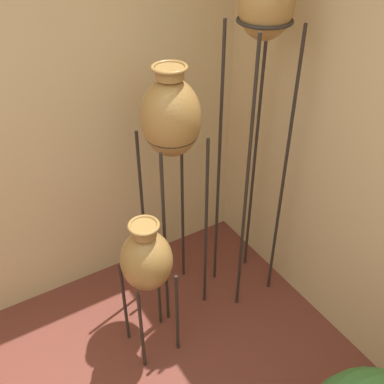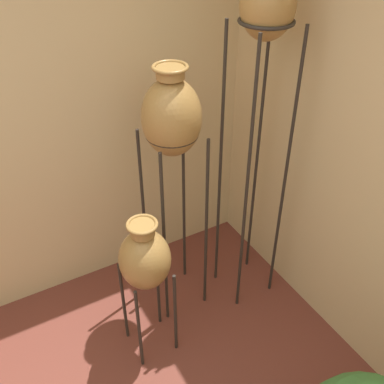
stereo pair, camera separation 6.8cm
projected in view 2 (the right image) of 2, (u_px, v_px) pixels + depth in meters
vase_stand_tall at (266, 21)px, 2.25m from camera, size 0.31×0.31×2.23m
vase_stand_medium at (172, 121)px, 2.45m from camera, size 0.33×0.33×1.70m
vase_stand_short at (145, 260)px, 2.51m from camera, size 0.30×0.30×1.00m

